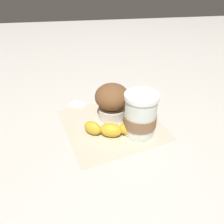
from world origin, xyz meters
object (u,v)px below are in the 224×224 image
Objects in this scene: banana at (120,127)px; muffin at (112,100)px; sugar_packet at (78,104)px; coffee_cup at (140,115)px.

muffin is at bearing -84.66° from banana.
muffin reaches higher than banana.
sugar_packet is (0.10, -0.09, -0.05)m from muffin.
coffee_cup is at bearing 173.90° from banana.
coffee_cup reaches higher than muffin.
muffin is 2.10× the size of sugar_packet.
muffin is (0.06, -0.08, 0.00)m from coffee_cup.
banana is at bearing 121.83° from sugar_packet.
banana is 0.20m from sugar_packet.
coffee_cup is 0.10m from muffin.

